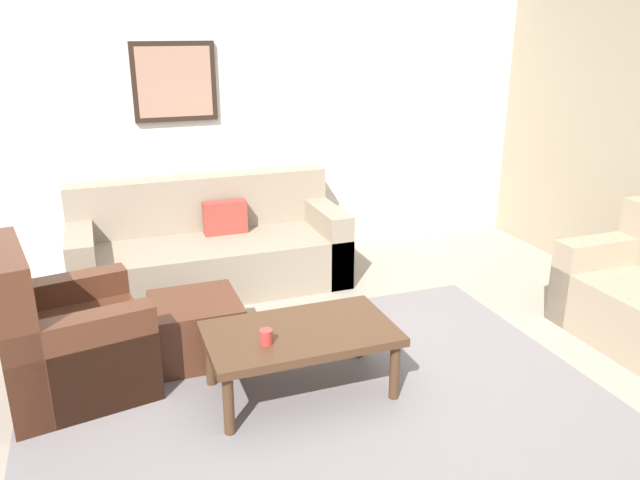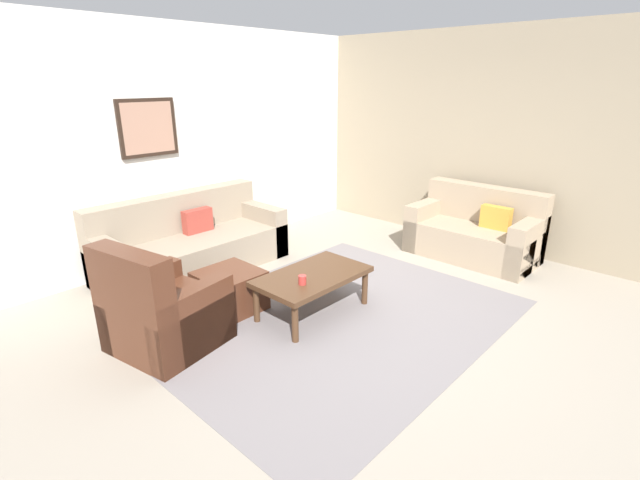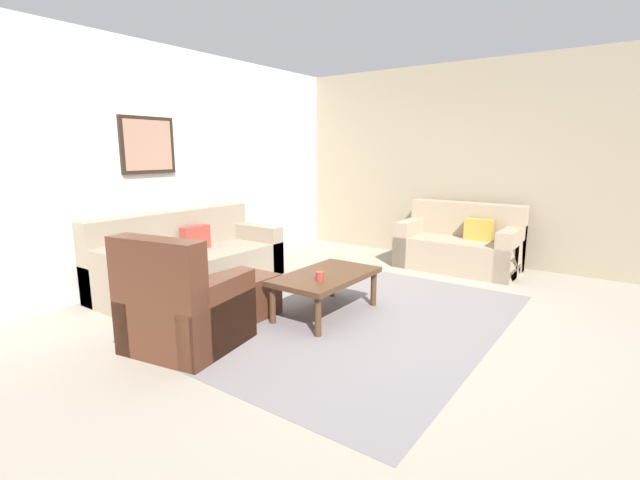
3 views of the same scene
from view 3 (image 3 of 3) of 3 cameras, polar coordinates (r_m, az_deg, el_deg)
The scene contains 11 objects.
ground_plane at distance 4.42m, azimuth 3.77°, elevation -9.70°, with size 8.00×8.00×0.00m, color gray.
rear_partition at distance 5.93m, azimuth -18.16°, elevation 8.96°, with size 6.00×0.12×2.80m, color silver.
stone_feature_panel at distance 6.87m, azimuth 17.48°, elevation 9.24°, with size 0.12×5.20×2.80m, color gray.
area_rug at distance 4.42m, azimuth 3.77°, elevation -9.65°, with size 3.33×2.62×0.01m, color slate.
couch_main at distance 5.52m, azimuth -16.50°, elevation -2.68°, with size 2.19×0.92×0.88m.
couch_loveseat at distance 6.43m, azimuth 17.38°, elevation -0.74°, with size 0.83×1.54×0.88m.
armchair_leather at distance 3.82m, azimuth -17.22°, elevation -8.75°, with size 0.93×0.93×0.95m.
ottoman at distance 4.46m, azimuth -9.92°, elevation -6.96°, with size 0.56×0.56×0.40m, color #4C2819.
coffee_table at distance 4.38m, azimuth 0.75°, elevation -4.94°, with size 1.10×0.64×0.41m.
cup at distance 4.12m, azimuth -0.02°, elevation -4.63°, with size 0.07×0.07×0.08m, color #B2332D.
framed_artwork at distance 5.63m, azimuth -21.01°, elevation 11.17°, with size 0.68×0.04×0.64m.
Camera 3 is at (-3.52, -2.17, 1.58)m, focal length 25.22 mm.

